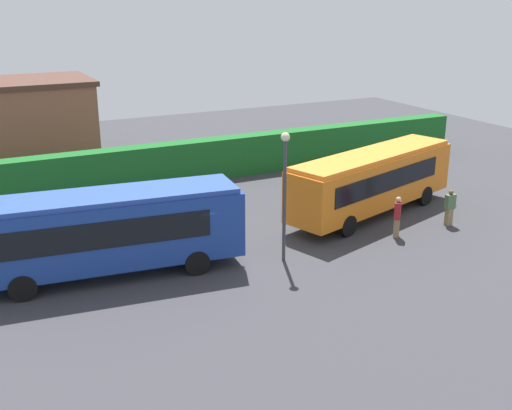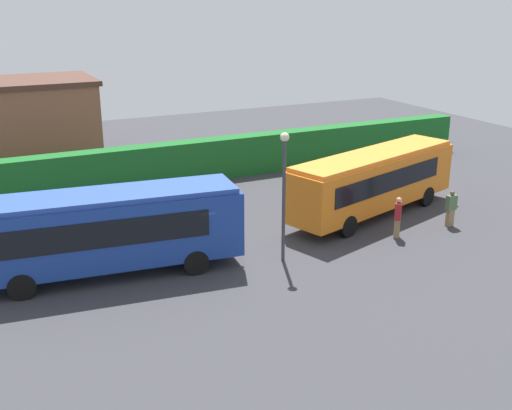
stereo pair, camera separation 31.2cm
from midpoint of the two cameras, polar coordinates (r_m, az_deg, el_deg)
ground_plane at (r=26.29m, az=-3.56°, el=-4.83°), size 64.00×64.00×0.00m
bus_blue at (r=24.74m, az=-13.71°, el=-2.13°), size 10.64×3.67×3.32m
bus_orange at (r=31.34m, az=10.22°, el=2.33°), size 10.61×5.32×3.15m
person_left at (r=28.81m, az=12.37°, el=-0.97°), size 0.53×0.53×1.90m
person_center at (r=30.95m, az=16.85°, el=-0.16°), size 0.50×0.27×1.74m
hedge_row at (r=36.05m, az=-10.77°, el=3.37°), size 44.00×1.18×2.35m
depot_building at (r=41.15m, az=-21.58°, el=6.60°), size 9.88×5.96×5.58m
traffic_cone at (r=38.16m, az=4.77°, el=3.12°), size 0.36×0.36×0.60m
lamppost at (r=24.93m, az=2.25°, el=2.10°), size 0.36×0.36×5.36m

